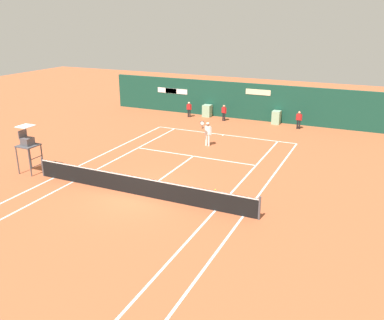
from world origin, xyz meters
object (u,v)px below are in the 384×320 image
object	(u,v)px
ball_kid_right_post	(299,119)
ball_kid_centre_post	(224,112)
player_on_baseline	(207,132)
tennis_ball_near_service_line	(215,190)
ball_kid_left_post	(189,108)
umpire_chair	(28,143)

from	to	relation	value
ball_kid_right_post	ball_kid_centre_post	bearing A→B (deg)	4.69
player_on_baseline	tennis_ball_near_service_line	bearing A→B (deg)	109.55
ball_kid_left_post	tennis_ball_near_service_line	world-z (taller)	ball_kid_left_post
umpire_chair	ball_kid_centre_post	size ratio (longest dim) A/B	2.00
ball_kid_centre_post	ball_kid_right_post	world-z (taller)	ball_kid_right_post
player_on_baseline	ball_kid_left_post	world-z (taller)	player_on_baseline
umpire_chair	player_on_baseline	size ratio (longest dim) A/B	1.47
ball_kid_centre_post	tennis_ball_near_service_line	xyz separation A→B (m)	(4.63, -13.53, -0.73)
ball_kid_centre_post	tennis_ball_near_service_line	size ratio (longest dim) A/B	19.53
ball_kid_right_post	ball_kid_left_post	bearing A→B (deg)	4.69
ball_kid_centre_post	tennis_ball_near_service_line	distance (m)	14.32
tennis_ball_near_service_line	player_on_baseline	bearing A→B (deg)	115.82
player_on_baseline	ball_kid_right_post	size ratio (longest dim) A/B	1.32
ball_kid_left_post	ball_kid_centre_post	bearing A→B (deg)	173.03
ball_kid_left_post	tennis_ball_near_service_line	xyz separation A→B (m)	(7.79, -13.53, -0.72)
player_on_baseline	ball_kid_left_post	bearing A→B (deg)	-62.69
ball_kid_right_post	tennis_ball_near_service_line	bearing A→B (deg)	88.57
umpire_chair	ball_kid_left_post	bearing A→B (deg)	171.24
umpire_chair	ball_kid_left_post	size ratio (longest dim) A/B	2.03
player_on_baseline	umpire_chair	bearing A→B (deg)	44.65
ball_kid_centre_post	player_on_baseline	bearing A→B (deg)	111.59
player_on_baseline	tennis_ball_near_service_line	world-z (taller)	player_on_baseline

